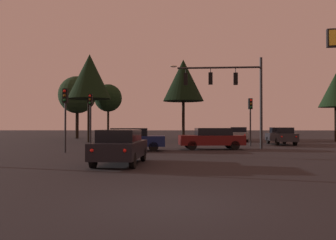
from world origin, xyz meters
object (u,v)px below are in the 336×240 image
(traffic_signal_mast_arm, at_px, (231,86))
(traffic_light_median, at_px, (250,112))
(car_crossing_left, at_px, (212,138))
(car_parked_lot, at_px, (281,136))
(car_crossing_right, at_px, (131,139))
(tree_left_far, at_px, (77,95))
(tree_behind_sign, at_px, (183,81))
(car_nearside_lane, at_px, (120,146))
(car_far_lane, at_px, (239,134))
(tree_lot_edge, at_px, (336,90))
(traffic_light_corner_left, at_px, (65,107))
(tree_right_cluster, at_px, (108,98))
(traffic_light_corner_right, at_px, (90,109))
(tree_center_horizon, at_px, (90,77))

(traffic_signal_mast_arm, height_order, traffic_light_median, traffic_signal_mast_arm)
(traffic_light_median, relative_size, car_crossing_left, 0.83)
(traffic_light_median, relative_size, car_parked_lot, 0.92)
(car_crossing_right, bearing_deg, tree_left_far, 114.58)
(tree_behind_sign, bearing_deg, car_nearside_lane, -98.71)
(car_far_lane, height_order, tree_left_far, tree_left_far)
(car_crossing_right, relative_size, tree_lot_edge, 0.63)
(car_crossing_right, bearing_deg, car_nearside_lane, -86.55)
(car_parked_lot, xyz_separation_m, tree_lot_edge, (7.54, 5.46, 4.59))
(traffic_light_corner_left, bearing_deg, traffic_signal_mast_arm, 20.16)
(tree_left_far, xyz_separation_m, tree_right_cluster, (3.31, 3.82, -0.10))
(car_nearside_lane, height_order, car_crossing_left, same)
(traffic_light_corner_right, xyz_separation_m, tree_center_horizon, (-1.72, 6.69, 3.56))
(car_nearside_lane, bearing_deg, car_crossing_left, 61.56)
(tree_center_horizon, height_order, tree_right_cluster, tree_center_horizon)
(tree_right_cluster, bearing_deg, car_far_lane, -36.92)
(tree_left_far, bearing_deg, tree_center_horizon, -67.97)
(car_nearside_lane, bearing_deg, traffic_light_median, 56.75)
(car_crossing_right, relative_size, tree_center_horizon, 0.52)
(car_nearside_lane, height_order, tree_lot_edge, tree_lot_edge)
(tree_left_far, height_order, tree_center_horizon, tree_center_horizon)
(traffic_light_corner_right, distance_m, car_far_lane, 16.17)
(traffic_light_corner_left, bearing_deg, traffic_light_median, 28.15)
(traffic_light_corner_right, xyz_separation_m, tree_behind_sign, (7.80, 10.58, 3.70))
(traffic_light_corner_right, relative_size, car_crossing_left, 0.89)
(traffic_light_median, bearing_deg, tree_lot_edge, 35.45)
(car_crossing_right, relative_size, tree_behind_sign, 0.51)
(traffic_light_corner_right, distance_m, tree_left_far, 17.94)
(traffic_light_median, bearing_deg, tree_right_cluster, 128.58)
(traffic_light_median, distance_m, car_crossing_left, 5.77)
(tree_left_far, bearing_deg, car_nearside_lane, -70.81)
(traffic_light_median, relative_size, tree_right_cluster, 0.53)
(car_far_lane, xyz_separation_m, tree_center_horizon, (-15.29, -1.83, 5.77))
(car_nearside_lane, relative_size, tree_right_cluster, 0.59)
(traffic_signal_mast_arm, relative_size, tree_right_cluster, 0.91)
(car_crossing_left, bearing_deg, traffic_light_median, 47.21)
(tree_behind_sign, height_order, tree_center_horizon, tree_behind_sign)
(car_far_lane, relative_size, tree_center_horizon, 0.49)
(car_far_lane, distance_m, tree_behind_sign, 8.51)
(traffic_light_corner_left, xyz_separation_m, traffic_light_median, (13.19, 7.06, -0.04))
(car_crossing_right, bearing_deg, tree_right_cluster, 104.24)
(traffic_signal_mast_arm, bearing_deg, tree_right_cluster, 120.82)
(car_crossing_right, relative_size, car_parked_lot, 1.07)
(car_nearside_lane, height_order, tree_left_far, tree_left_far)
(traffic_light_corner_left, xyz_separation_m, car_crossing_left, (9.51, 3.09, -2.06))
(car_crossing_left, xyz_separation_m, tree_left_far, (-15.19, 19.64, 4.86))
(traffic_signal_mast_arm, relative_size, tree_left_far, 0.84)
(tree_left_far, bearing_deg, car_crossing_left, -52.29)
(car_crossing_left, relative_size, car_parked_lot, 1.11)
(tree_lot_edge, bearing_deg, car_far_lane, -178.72)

